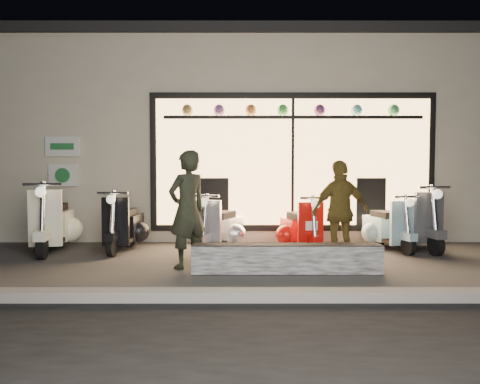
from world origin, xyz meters
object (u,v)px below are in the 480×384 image
(graffiti_barrier, at_px, (286,259))
(scooter_red, at_px, (299,230))
(man, at_px, (187,209))
(scooter_silver, at_px, (222,229))
(woman, at_px, (341,211))

(graffiti_barrier, relative_size, scooter_red, 1.94)
(scooter_red, distance_m, man, 2.23)
(graffiti_barrier, height_order, scooter_red, scooter_red)
(scooter_silver, distance_m, woman, 2.11)
(scooter_red, relative_size, man, 0.79)
(graffiti_barrier, bearing_deg, man, 166.30)
(scooter_silver, bearing_deg, woman, -4.34)
(scooter_silver, relative_size, man, 0.79)
(scooter_silver, distance_m, scooter_red, 1.33)
(man, distance_m, woman, 2.33)
(woman, bearing_deg, man, -4.88)
(graffiti_barrier, height_order, woman, woman)
(scooter_red, xyz_separation_m, man, (-1.78, -1.27, 0.47))
(scooter_silver, bearing_deg, man, -85.45)
(scooter_silver, height_order, scooter_red, scooter_silver)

